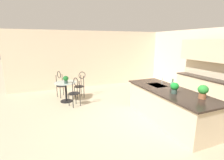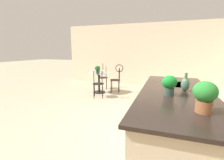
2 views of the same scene
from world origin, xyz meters
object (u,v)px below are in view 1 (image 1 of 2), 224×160
object	(u,v)px
chair_by_island	(61,83)
chair_toward_desk	(75,91)
potted_plant_counter_far	(203,91)
potted_plant_on_table	(66,79)
potted_plant_counter_near	(175,87)
vase_on_counter	(172,85)
chair_near_window	(80,84)
bistro_table	(66,90)

from	to	relation	value
chair_by_island	chair_toward_desk	distance (m)	1.33
potted_plant_counter_far	potted_plant_on_table	bearing A→B (deg)	-141.66
potted_plant_counter_far	potted_plant_counter_near	bearing A→B (deg)	-149.24
chair_toward_desk	vase_on_counter	size ratio (longest dim) A/B	3.62
chair_near_window	chair_toward_desk	bearing A→B (deg)	-22.57
chair_toward_desk	vase_on_counter	xyz separation A→B (m)	(2.02, 2.37, 0.46)
potted_plant_on_table	potted_plant_counter_near	xyz separation A→B (m)	(2.83, 2.35, 0.19)
bistro_table	chair_by_island	size ratio (longest dim) A/B	0.77
chair_by_island	potted_plant_on_table	distance (m)	0.89
chair_near_window	potted_plant_on_table	distance (m)	0.79
chair_by_island	chair_toward_desk	bearing A→B (deg)	15.07
potted_plant_on_table	potted_plant_counter_far	bearing A→B (deg)	38.34
chair_toward_desk	potted_plant_counter_near	distance (m)	3.22
potted_plant_counter_near	potted_plant_on_table	bearing A→B (deg)	-140.35
potted_plant_counter_far	vase_on_counter	bearing A→B (deg)	-174.67
bistro_table	chair_near_window	size ratio (longest dim) A/B	0.77
bistro_table	chair_toward_desk	world-z (taller)	chair_toward_desk
bistro_table	chair_near_window	world-z (taller)	chair_near_window
chair_near_window	potted_plant_on_table	xyz separation A→B (m)	(0.41, -0.59, 0.32)
chair_near_window	potted_plant_counter_near	distance (m)	3.73
chair_toward_desk	potted_plant_counter_far	xyz separation A→B (m)	(2.92, 2.45, 0.53)
chair_near_window	potted_plant_counter_near	bearing A→B (deg)	28.42
bistro_table	potted_plant_on_table	xyz separation A→B (m)	(0.14, 0.01, 0.45)
chair_by_island	vase_on_counter	size ratio (longest dim) A/B	3.62
bistro_table	chair_toward_desk	distance (m)	0.66
potted_plant_counter_far	vase_on_counter	world-z (taller)	potted_plant_counter_far
chair_by_island	potted_plant_counter_near	world-z (taller)	potted_plant_counter_near
chair_near_window	chair_by_island	xyz separation A→B (m)	(-0.40, -0.71, 0.00)
bistro_table	potted_plant_counter_far	bearing A→B (deg)	37.30
chair_near_window	bistro_table	bearing A→B (deg)	-65.43
potted_plant_on_table	chair_by_island	bearing A→B (deg)	-171.53
chair_toward_desk	potted_plant_counter_far	size ratio (longest dim) A/B	3.19
bistro_table	potted_plant_counter_near	distance (m)	3.85
chair_near_window	potted_plant_on_table	bearing A→B (deg)	-55.02
chair_by_island	chair_toward_desk	xyz separation A→B (m)	(1.28, 0.35, 0.00)
potted_plant_counter_far	vase_on_counter	distance (m)	0.91
bistro_table	chair_near_window	distance (m)	0.67
chair_near_window	chair_toward_desk	distance (m)	0.96
chair_by_island	chair_near_window	bearing A→B (deg)	60.54
bistro_table	potted_plant_on_table	world-z (taller)	potted_plant_on_table
chair_toward_desk	chair_by_island	bearing A→B (deg)	-164.93
bistro_table	chair_by_island	world-z (taller)	chair_by_island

